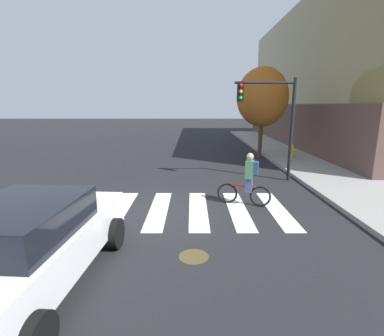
{
  "coord_description": "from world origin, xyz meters",
  "views": [
    {
      "loc": [
        1.04,
        -8.22,
        3.13
      ],
      "look_at": [
        1.07,
        1.51,
        0.97
      ],
      "focal_mm": 26.62,
      "sensor_mm": 36.0,
      "label": 1
    }
  ],
  "objects": [
    {
      "name": "manhole_cover",
      "position": [
        1.07,
        -2.76,
        0.0
      ],
      "size": [
        0.64,
        0.64,
        0.01
      ],
      "primitive_type": "cylinder",
      "color": "#473D1E",
      "rests_on": "ground"
    },
    {
      "name": "sedan_near",
      "position": [
        -1.74,
        -3.8,
        0.82
      ],
      "size": [
        2.39,
        4.71,
        1.59
      ],
      "color": "silver",
      "rests_on": "ground"
    },
    {
      "name": "cyclist",
      "position": [
        2.8,
        0.42,
        0.84
      ],
      "size": [
        1.65,
        0.58,
        1.69
      ],
      "color": "black",
      "rests_on": "ground"
    },
    {
      "name": "street_tree_near",
      "position": [
        5.16,
        8.9,
        3.58
      ],
      "size": [
        2.98,
        2.98,
        5.3
      ],
      "color": "#4C3823",
      "rests_on": "ground"
    },
    {
      "name": "fire_hydrant",
      "position": [
        6.88,
        8.12,
        0.53
      ],
      "size": [
        0.33,
        0.22,
        0.78
      ],
      "color": "gold",
      "rests_on": "sidewalk"
    },
    {
      "name": "crosswalk_stripes",
      "position": [
        0.02,
        0.0,
        0.01
      ],
      "size": [
        7.79,
        3.28,
        0.01
      ],
      "color": "silver",
      "rests_on": "ground"
    },
    {
      "name": "ground_plane",
      "position": [
        0.0,
        0.0,
        0.0
      ],
      "size": [
        120.0,
        120.0,
        0.0
      ],
      "primitive_type": "plane",
      "color": "black"
    },
    {
      "name": "traffic_light_near",
      "position": [
        4.3,
        3.49,
        2.86
      ],
      "size": [
        2.47,
        0.28,
        4.2
      ],
      "color": "black",
      "rests_on": "ground"
    }
  ]
}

